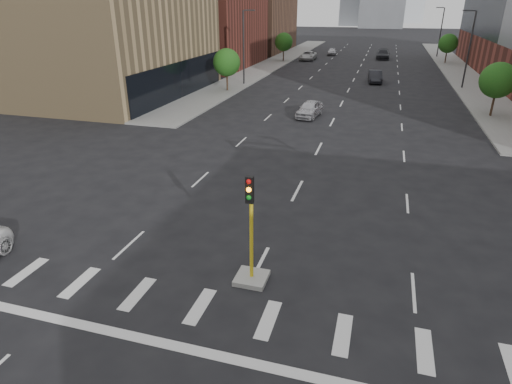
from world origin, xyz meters
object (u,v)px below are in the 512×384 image
at_px(median_traffic_signal, 251,259).
at_px(car_distant, 332,51).
at_px(car_far_left, 308,56).
at_px(car_deep_right, 383,54).
at_px(car_near_left, 310,109).
at_px(car_mid_right, 375,77).

xyz_separation_m(median_traffic_signal, car_distant, (-6.79, 79.23, -0.28)).
height_order(car_far_left, car_distant, car_far_left).
bearing_deg(car_deep_right, car_far_left, -157.30).
bearing_deg(car_distant, car_far_left, -111.08).
height_order(median_traffic_signal, car_distant, median_traffic_signal).
distance_m(car_far_left, car_distant, 10.28).
distance_m(car_near_left, car_deep_right, 49.04).
height_order(median_traffic_signal, car_near_left, median_traffic_signal).
bearing_deg(car_far_left, car_deep_right, 23.02).
bearing_deg(car_near_left, median_traffic_signal, -77.63).
distance_m(car_mid_right, car_distant, 33.11).
bearing_deg(car_deep_right, median_traffic_signal, -92.66).
bearing_deg(car_mid_right, car_far_left, 114.89).
height_order(median_traffic_signal, car_mid_right, median_traffic_signal).
relative_size(car_near_left, car_distant, 1.07).
bearing_deg(car_near_left, car_far_left, 107.49).
height_order(median_traffic_signal, car_deep_right, median_traffic_signal).
height_order(median_traffic_signal, car_far_left, median_traffic_signal).
distance_m(car_near_left, car_far_left, 43.77).
bearing_deg(median_traffic_signal, car_mid_right, 86.55).
bearing_deg(median_traffic_signal, car_near_left, 95.05).
relative_size(median_traffic_signal, car_mid_right, 0.93).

